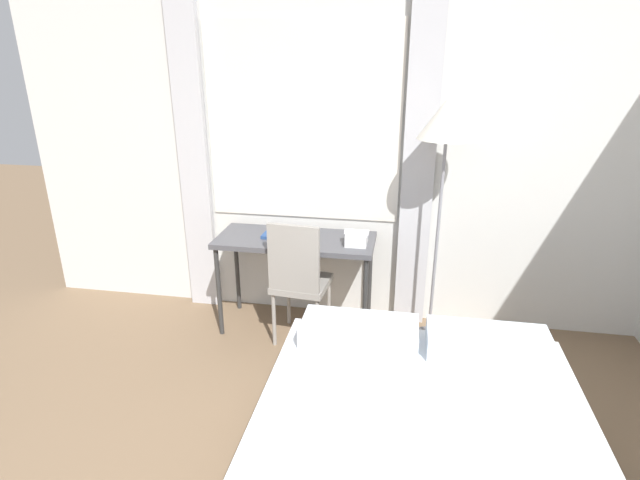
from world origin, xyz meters
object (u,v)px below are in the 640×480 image
(telephone, at_px, (357,238))
(standing_lamp, at_px, (447,130))
(book, at_px, (278,234))
(desk, at_px, (296,246))
(desk_chair, at_px, (298,276))

(telephone, bearing_deg, standing_lamp, 5.34)
(telephone, distance_m, book, 0.63)
(desk, bearing_deg, desk_chair, -72.56)
(desk_chair, relative_size, standing_lamp, 0.54)
(desk, distance_m, telephone, 0.49)
(desk, height_order, desk_chair, desk_chair)
(desk, distance_m, book, 0.17)
(desk_chair, bearing_deg, standing_lamp, 18.30)
(desk, bearing_deg, standing_lamp, 0.28)
(desk_chair, bearing_deg, desk, 112.95)
(standing_lamp, bearing_deg, desk_chair, -167.21)
(book, bearing_deg, standing_lamp, -0.88)
(desk, xyz_separation_m, book, (-0.15, 0.02, 0.08))
(book, bearing_deg, telephone, -6.68)
(standing_lamp, distance_m, telephone, 0.99)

